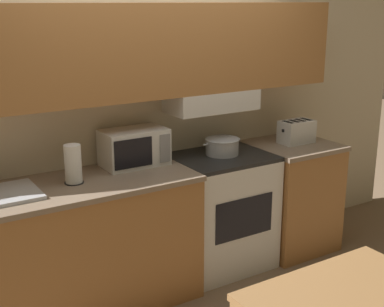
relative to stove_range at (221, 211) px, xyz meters
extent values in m
plane|color=#7F664C|center=(-0.49, 0.31, -0.47)|extent=(16.00, 16.00, 0.00)
cube|color=beige|center=(-0.49, 0.34, 0.80)|extent=(5.50, 0.05, 2.55)
cube|color=#A36B38|center=(-0.49, 0.15, 1.29)|extent=(3.10, 0.32, 0.66)
cube|color=silver|center=(0.00, 0.15, 0.88)|extent=(0.72, 0.34, 0.16)
cube|color=#A36B38|center=(-1.22, -0.02, -0.02)|extent=(1.65, 0.66, 0.90)
cube|color=#84705B|center=(-1.22, -0.02, 0.45)|extent=(1.67, 0.68, 0.04)
cube|color=#A36B38|center=(0.72, -0.02, -0.02)|extent=(0.66, 0.66, 0.90)
cube|color=#84705B|center=(0.72, -0.02, 0.45)|extent=(0.68, 0.68, 0.04)
cube|color=silver|center=(0.00, 0.00, -0.02)|extent=(0.76, 0.62, 0.91)
cube|color=black|center=(0.00, 0.00, 0.45)|extent=(0.76, 0.62, 0.03)
cube|color=black|center=(0.00, -0.31, 0.05)|extent=(0.53, 0.01, 0.32)
cylinder|color=black|center=(-0.17, -0.12, 0.47)|extent=(0.11, 0.11, 0.01)
cylinder|color=black|center=(0.17, -0.12, 0.47)|extent=(0.11, 0.11, 0.01)
cylinder|color=black|center=(-0.17, 0.12, 0.47)|extent=(0.11, 0.11, 0.01)
cylinder|color=black|center=(0.17, 0.12, 0.47)|extent=(0.11, 0.11, 0.01)
cylinder|color=#B7BABF|center=(0.02, 0.03, 0.53)|extent=(0.26, 0.26, 0.13)
torus|color=#B7BABF|center=(0.02, 0.03, 0.59)|extent=(0.27, 0.27, 0.01)
cylinder|color=#B7BABF|center=(-0.13, 0.03, 0.57)|extent=(0.05, 0.01, 0.01)
cylinder|color=#B7BABF|center=(0.17, 0.03, 0.57)|extent=(0.05, 0.01, 0.01)
cube|color=silver|center=(-0.69, 0.14, 0.60)|extent=(0.47, 0.28, 0.27)
cube|color=black|center=(-0.76, 0.00, 0.60)|extent=(0.29, 0.01, 0.21)
cube|color=gray|center=(-0.51, 0.00, 0.60)|extent=(0.08, 0.01, 0.21)
cube|color=silver|center=(0.76, -0.02, 0.57)|extent=(0.29, 0.18, 0.19)
cube|color=black|center=(0.61, -0.02, 0.60)|extent=(0.01, 0.02, 0.02)
cube|color=black|center=(0.66, -0.02, 0.66)|extent=(0.04, 0.12, 0.01)
cube|color=black|center=(0.73, -0.02, 0.66)|extent=(0.04, 0.12, 0.01)
cube|color=black|center=(0.80, -0.02, 0.66)|extent=(0.04, 0.12, 0.01)
cube|color=black|center=(0.87, -0.02, 0.66)|extent=(0.04, 0.12, 0.01)
cylinder|color=black|center=(-1.21, -0.01, 0.47)|extent=(0.13, 0.13, 0.01)
cylinder|color=white|center=(-1.21, -0.01, 0.60)|extent=(0.11, 0.11, 0.26)
cube|color=#9E7042|center=(-0.45, -1.75, 0.24)|extent=(1.00, 0.70, 0.04)
camera|label=1|loc=(-2.33, -3.28, 1.64)|focal=50.00mm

